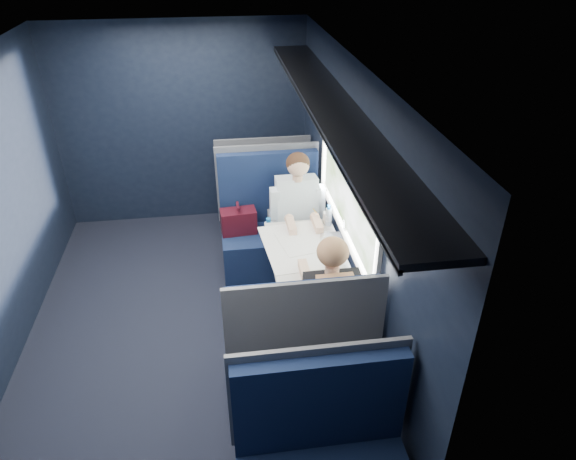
{
  "coord_description": "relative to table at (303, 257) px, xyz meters",
  "views": [
    {
      "loc": [
        0.39,
        -3.59,
        3.13
      ],
      "look_at": [
        0.9,
        0.0,
        0.95
      ],
      "focal_mm": 32.0,
      "sensor_mm": 36.0,
      "label": 1
    }
  ],
  "objects": [
    {
      "name": "table",
      "position": [
        0.0,
        0.0,
        0.0
      ],
      "size": [
        0.62,
        1.0,
        0.74
      ],
      "color": "#54565E",
      "rests_on": "ground"
    },
    {
      "name": "papers",
      "position": [
        -0.05,
        0.07,
        0.08
      ],
      "size": [
        0.6,
        0.82,
        0.01
      ],
      "primitive_type": "cube",
      "rotation": [
        0.0,
        0.0,
        0.1
      ],
      "color": "white",
      "rests_on": "table"
    },
    {
      "name": "ground",
      "position": [
        -1.03,
        0.0,
        -0.67
      ],
      "size": [
        2.8,
        4.2,
        0.01
      ],
      "primitive_type": "cube",
      "color": "black"
    },
    {
      "name": "bottle_small",
      "position": [
        0.3,
        0.39,
        0.17
      ],
      "size": [
        0.06,
        0.06,
        0.2
      ],
      "color": "silver",
      "rests_on": "table"
    },
    {
      "name": "woman",
      "position": [
        0.07,
        -0.71,
        0.06
      ],
      "size": [
        0.53,
        0.56,
        1.32
      ],
      "color": "black",
      "rests_on": "ground"
    },
    {
      "name": "laptop",
      "position": [
        0.33,
        0.09,
        0.14
      ],
      "size": [
        0.3,
        0.35,
        0.23
      ],
      "color": "silver",
      "rests_on": "table"
    },
    {
      "name": "cup",
      "position": [
        0.3,
        0.44,
        0.13
      ],
      "size": [
        0.08,
        0.08,
        0.1
      ],
      "primitive_type": "cylinder",
      "color": "white",
      "rests_on": "table"
    },
    {
      "name": "seat_bay_near",
      "position": [
        -0.2,
        0.87,
        -0.24
      ],
      "size": [
        1.04,
        0.62,
        1.26
      ],
      "color": "#0C1635",
      "rests_on": "ground"
    },
    {
      "name": "seat_bay_far",
      "position": [
        -0.18,
        -0.87,
        -0.25
      ],
      "size": [
        1.04,
        0.62,
        1.26
      ],
      "color": "#0C1635",
      "rests_on": "ground"
    },
    {
      "name": "room_shell",
      "position": [
        -1.01,
        0.0,
        0.81
      ],
      "size": [
        3.0,
        4.4,
        2.4
      ],
      "color": "black",
      "rests_on": "ground"
    },
    {
      "name": "seat_row_front",
      "position": [
        -0.18,
        1.8,
        -0.25
      ],
      "size": [
        1.04,
        0.51,
        1.16
      ],
      "color": "#0C1635",
      "rests_on": "ground"
    },
    {
      "name": "man",
      "position": [
        0.07,
        0.7,
        0.06
      ],
      "size": [
        0.53,
        0.56,
        1.32
      ],
      "color": "black",
      "rests_on": "ground"
    }
  ]
}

